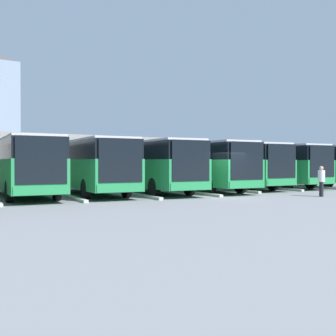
{
  "coord_description": "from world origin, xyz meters",
  "views": [
    {
      "loc": [
        15.36,
        18.3,
        1.9
      ],
      "look_at": [
        0.1,
        -5.57,
        1.57
      ],
      "focal_mm": 45.0,
      "sensor_mm": 36.0,
      "label": 1
    }
  ],
  "objects_px": {
    "bus_0": "(304,164)",
    "bus_4": "(147,165)",
    "bus_1": "(268,164)",
    "bus_2": "(230,164)",
    "bus_6": "(23,165)",
    "bus_5": "(88,165)",
    "pedestrian": "(321,180)",
    "bus_3": "(197,164)"
  },
  "relations": [
    {
      "from": "bus_3",
      "to": "pedestrian",
      "type": "height_order",
      "value": "bus_3"
    },
    {
      "from": "bus_3",
      "to": "bus_4",
      "type": "bearing_deg",
      "value": 2.33
    },
    {
      "from": "bus_4",
      "to": "bus_6",
      "type": "height_order",
      "value": "same"
    },
    {
      "from": "bus_4",
      "to": "bus_1",
      "type": "bearing_deg",
      "value": -172.1
    },
    {
      "from": "bus_2",
      "to": "bus_3",
      "type": "distance_m",
      "value": 3.88
    },
    {
      "from": "bus_2",
      "to": "bus_3",
      "type": "relative_size",
      "value": 1.0
    },
    {
      "from": "bus_6",
      "to": "bus_5",
      "type": "bearing_deg",
      "value": -178.79
    },
    {
      "from": "bus_1",
      "to": "bus_2",
      "type": "distance_m",
      "value": 3.79
    },
    {
      "from": "bus_6",
      "to": "pedestrian",
      "type": "relative_size",
      "value": 6.59
    },
    {
      "from": "bus_6",
      "to": "pedestrian",
      "type": "xyz_separation_m",
      "value": [
        -14.28,
        9.04,
        -0.88
      ]
    },
    {
      "from": "bus_0",
      "to": "pedestrian",
      "type": "distance_m",
      "value": 11.79
    },
    {
      "from": "bus_1",
      "to": "bus_2",
      "type": "height_order",
      "value": "same"
    },
    {
      "from": "bus_0",
      "to": "bus_1",
      "type": "xyz_separation_m",
      "value": [
        3.79,
        -0.48,
        0.0
      ]
    },
    {
      "from": "bus_0",
      "to": "bus_3",
      "type": "distance_m",
      "value": 11.37
    },
    {
      "from": "bus_5",
      "to": "bus_6",
      "type": "xyz_separation_m",
      "value": [
        3.79,
        -0.28,
        0.0
      ]
    },
    {
      "from": "bus_2",
      "to": "bus_4",
      "type": "bearing_deg",
      "value": 10.27
    },
    {
      "from": "bus_1",
      "to": "bus_3",
      "type": "xyz_separation_m",
      "value": [
        7.58,
        0.7,
        0.0
      ]
    },
    {
      "from": "bus_0",
      "to": "bus_1",
      "type": "bearing_deg",
      "value": -1.86
    },
    {
      "from": "bus_2",
      "to": "pedestrian",
      "type": "height_order",
      "value": "bus_2"
    },
    {
      "from": "bus_2",
      "to": "bus_6",
      "type": "xyz_separation_m",
      "value": [
        15.16,
        -0.25,
        0.0
      ]
    },
    {
      "from": "bus_0",
      "to": "bus_4",
      "type": "height_order",
      "value": "same"
    },
    {
      "from": "bus_1",
      "to": "pedestrian",
      "type": "xyz_separation_m",
      "value": [
        4.68,
        8.64,
        -0.88
      ]
    },
    {
      "from": "bus_1",
      "to": "bus_2",
      "type": "bearing_deg",
      "value": 3.14
    },
    {
      "from": "bus_4",
      "to": "bus_0",
      "type": "bearing_deg",
      "value": -174.55
    },
    {
      "from": "bus_2",
      "to": "bus_5",
      "type": "height_order",
      "value": "same"
    },
    {
      "from": "bus_0",
      "to": "bus_6",
      "type": "height_order",
      "value": "same"
    },
    {
      "from": "bus_6",
      "to": "bus_1",
      "type": "bearing_deg",
      "value": -175.79
    },
    {
      "from": "bus_2",
      "to": "bus_6",
      "type": "distance_m",
      "value": 15.17
    },
    {
      "from": "bus_5",
      "to": "bus_6",
      "type": "height_order",
      "value": "same"
    },
    {
      "from": "bus_0",
      "to": "bus_6",
      "type": "distance_m",
      "value": 22.76
    },
    {
      "from": "bus_0",
      "to": "bus_5",
      "type": "relative_size",
      "value": 1.0
    },
    {
      "from": "bus_2",
      "to": "bus_6",
      "type": "relative_size",
      "value": 1.0
    },
    {
      "from": "bus_1",
      "to": "bus_3",
      "type": "distance_m",
      "value": 7.61
    },
    {
      "from": "bus_2",
      "to": "bus_5",
      "type": "bearing_deg",
      "value": 5.57
    },
    {
      "from": "bus_1",
      "to": "pedestrian",
      "type": "height_order",
      "value": "bus_1"
    },
    {
      "from": "pedestrian",
      "to": "bus_6",
      "type": "bearing_deg",
      "value": 99.2
    },
    {
      "from": "bus_1",
      "to": "bus_6",
      "type": "distance_m",
      "value": 18.96
    },
    {
      "from": "bus_5",
      "to": "pedestrian",
      "type": "relative_size",
      "value": 6.59
    },
    {
      "from": "bus_4",
      "to": "pedestrian",
      "type": "bearing_deg",
      "value": 134.81
    },
    {
      "from": "bus_0",
      "to": "bus_4",
      "type": "relative_size",
      "value": 1.0
    },
    {
      "from": "bus_2",
      "to": "bus_5",
      "type": "xyz_separation_m",
      "value": [
        11.37,
        0.03,
        0.0
      ]
    },
    {
      "from": "bus_1",
      "to": "bus_4",
      "type": "relative_size",
      "value": 1.0
    }
  ]
}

